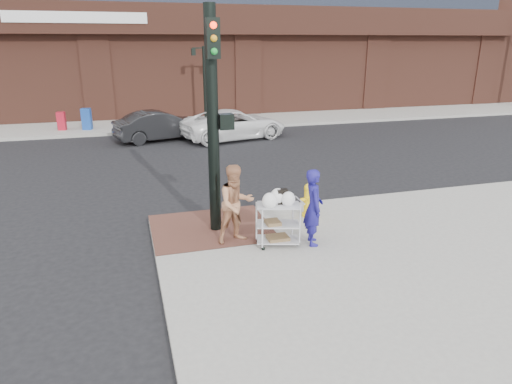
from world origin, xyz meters
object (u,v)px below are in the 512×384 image
object	(u,v)px
utility_cart	(278,220)
fire_hydrant	(308,200)
lamp_post	(204,76)
woman_blue	(314,207)
pedestrian_tan	(236,204)
sedan_dark	(160,126)
traffic_signal_pole	(214,116)
minivan_white	(234,124)

from	to	relation	value
utility_cart	fire_hydrant	xyz separation A→B (m)	(1.28, 1.40, -0.13)
lamp_post	woman_blue	bearing A→B (deg)	-92.13
lamp_post	fire_hydrant	world-z (taller)	lamp_post
pedestrian_tan	utility_cart	bearing A→B (deg)	-40.30
lamp_post	pedestrian_tan	world-z (taller)	lamp_post
sedan_dark	fire_hydrant	distance (m)	11.62
traffic_signal_pole	utility_cart	size ratio (longest dim) A/B	3.99
traffic_signal_pole	lamp_post	bearing A→B (deg)	80.76
traffic_signal_pole	utility_cart	distance (m)	2.67
sedan_dark	minivan_white	world-z (taller)	minivan_white
fire_hydrant	sedan_dark	bearing A→B (deg)	103.42
traffic_signal_pole	minivan_white	size ratio (longest dim) A/B	1.01
traffic_signal_pole	utility_cart	bearing A→B (deg)	-47.49
sedan_dark	fire_hydrant	size ratio (longest dim) A/B	4.79
traffic_signal_pole	pedestrian_tan	distance (m)	1.99
pedestrian_tan	minivan_white	size ratio (longest dim) A/B	0.35
fire_hydrant	pedestrian_tan	bearing A→B (deg)	-155.26
utility_cart	minivan_white	bearing A→B (deg)	80.93
traffic_signal_pole	fire_hydrant	world-z (taller)	traffic_signal_pole
woman_blue	pedestrian_tan	xyz separation A→B (m)	(-1.58, 0.58, 0.03)
lamp_post	traffic_signal_pole	world-z (taller)	traffic_signal_pole
woman_blue	pedestrian_tan	distance (m)	1.68
woman_blue	pedestrian_tan	world-z (taller)	pedestrian_tan
sedan_dark	utility_cart	bearing A→B (deg)	170.65
traffic_signal_pole	fire_hydrant	bearing A→B (deg)	4.48
sedan_dark	utility_cart	xyz separation A→B (m)	(1.42, -12.70, 0.03)
pedestrian_tan	sedan_dark	size ratio (longest dim) A/B	0.42
minivan_white	utility_cart	bearing A→B (deg)	157.55
traffic_signal_pole	minivan_white	xyz separation A→B (m)	(3.03, 10.85, -2.14)
traffic_signal_pole	pedestrian_tan	world-z (taller)	traffic_signal_pole
woman_blue	utility_cart	xyz separation A→B (m)	(-0.75, 0.15, -0.28)
lamp_post	sedan_dark	size ratio (longest dim) A/B	0.96
lamp_post	fire_hydrant	distance (m)	15.18
traffic_signal_pole	sedan_dark	distance (m)	11.69
woman_blue	sedan_dark	distance (m)	13.03
fire_hydrant	lamp_post	bearing A→B (deg)	89.65
traffic_signal_pole	sedan_dark	bearing A→B (deg)	91.55
lamp_post	woman_blue	distance (m)	16.68
minivan_white	utility_cart	distance (m)	12.21
pedestrian_tan	fire_hydrant	world-z (taller)	pedestrian_tan
lamp_post	pedestrian_tan	xyz separation A→B (m)	(-2.20, -16.01, -1.59)
sedan_dark	lamp_post	bearing A→B (deg)	-52.42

